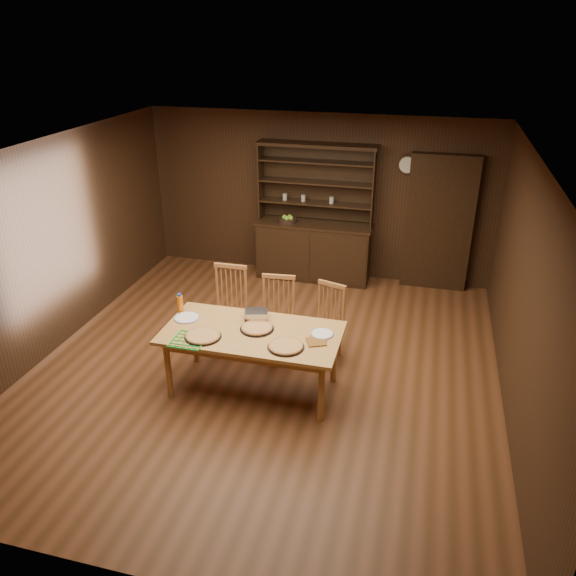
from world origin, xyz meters
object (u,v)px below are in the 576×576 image
(chair_center, at_px, (278,314))
(chair_right, at_px, (328,319))
(dining_table, at_px, (252,338))
(juice_bottle, at_px, (180,304))
(chair_left, at_px, (229,305))
(china_hutch, at_px, (314,243))

(chair_center, relative_size, chair_right, 1.09)
(dining_table, bearing_deg, chair_center, 84.95)
(juice_bottle, bearing_deg, chair_left, 59.54)
(china_hutch, relative_size, chair_left, 1.99)
(china_hutch, bearing_deg, juice_bottle, -107.87)
(chair_left, relative_size, juice_bottle, 4.65)
(china_hutch, relative_size, chair_center, 2.07)
(china_hutch, relative_size, chair_right, 2.25)
(chair_center, xyz_separation_m, juice_bottle, (-1.02, -0.57, 0.30))
(dining_table, xyz_separation_m, chair_right, (0.68, 0.93, -0.16))
(chair_center, height_order, chair_right, chair_center)
(china_hutch, distance_m, dining_table, 3.21)
(dining_table, distance_m, chair_center, 0.81)
(chair_right, relative_size, juice_bottle, 4.11)
(chair_left, xyz_separation_m, chair_right, (1.25, 0.07, -0.07))
(china_hutch, height_order, dining_table, china_hutch)
(china_hutch, relative_size, dining_table, 1.11)
(chair_right, bearing_deg, china_hutch, 123.56)
(dining_table, distance_m, chair_left, 1.04)
(china_hutch, height_order, chair_left, china_hutch)
(dining_table, bearing_deg, chair_left, 123.98)
(dining_table, bearing_deg, china_hutch, 89.78)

